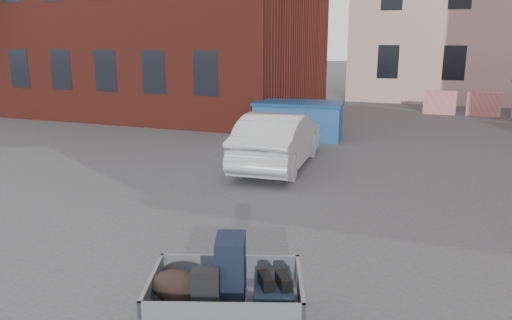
% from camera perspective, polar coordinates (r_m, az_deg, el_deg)
% --- Properties ---
extents(ground, '(120.00, 120.00, 0.00)m').
position_cam_1_polar(ground, '(8.36, 1.85, -8.71)').
color(ground, '#38383A').
rests_on(ground, ground).
extents(far_building, '(6.00, 6.00, 8.00)m').
position_cam_1_polar(far_building, '(36.91, -17.95, 14.55)').
color(far_building, maroon).
rests_on(far_building, ground).
extents(barriers, '(4.70, 0.18, 1.00)m').
position_cam_1_polar(barriers, '(22.58, 24.57, 5.80)').
color(barriers, red).
rests_on(barriers, ground).
extents(trailer, '(1.87, 1.97, 1.20)m').
position_cam_1_polar(trailer, '(5.45, -3.57, -14.77)').
color(trailer, black).
rests_on(trailer, ground).
extents(dumpster, '(2.94, 1.72, 1.18)m').
position_cam_1_polar(dumpster, '(16.19, 4.86, 4.59)').
color(dumpster, '#1E528F').
rests_on(dumpster, ground).
extents(silver_car, '(1.70, 4.26, 1.38)m').
position_cam_1_polar(silver_car, '(12.61, 2.56, 2.37)').
color(silver_car, '#AAADB2').
rests_on(silver_car, ground).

